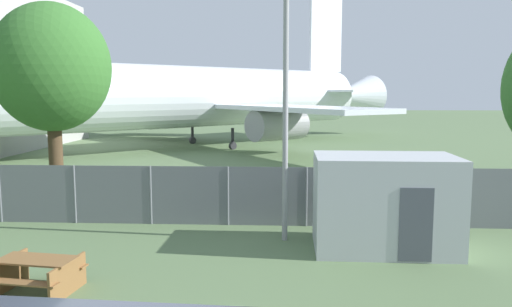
# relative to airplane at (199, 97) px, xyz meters

# --- Properties ---
(perimeter_fence) EXTENTS (56.07, 0.07, 1.93)m
(perimeter_fence) POSITION_rel_airplane_xyz_m (4.79, -23.15, -2.97)
(perimeter_fence) COLOR slate
(perimeter_fence) RESTS_ON ground
(airplane) EXTENTS (34.57, 32.47, 13.42)m
(airplane) POSITION_rel_airplane_xyz_m (0.00, 0.00, 0.00)
(airplane) COLOR white
(airplane) RESTS_ON ground
(portable_cabin) EXTENTS (3.84, 2.38, 2.61)m
(portable_cabin) POSITION_rel_airplane_xyz_m (9.37, -25.43, -2.64)
(portable_cabin) COLOR silver
(portable_cabin) RESTS_ON ground
(picnic_bench_near_cabin) EXTENTS (1.81, 1.60, 0.76)m
(picnic_bench_near_cabin) POSITION_rel_airplane_xyz_m (1.27, -28.92, -3.47)
(picnic_bench_near_cabin) COLOR brown
(picnic_bench_near_cabin) RESTS_ON ground
(tree_left_of_cabin) EXTENTS (4.53, 4.53, 7.78)m
(tree_left_of_cabin) POSITION_rel_airplane_xyz_m (-2.44, -19.81, 1.31)
(tree_left_of_cabin) COLOR #4C3823
(tree_left_of_cabin) RESTS_ON ground
(light_mast) EXTENTS (0.44, 0.44, 7.42)m
(light_mast) POSITION_rel_airplane_xyz_m (6.63, -24.73, 0.62)
(light_mast) COLOR #99999E
(light_mast) RESTS_ON ground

